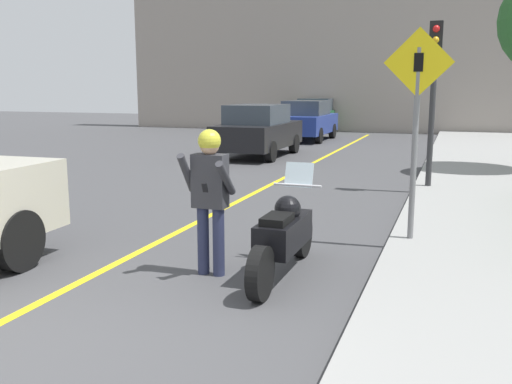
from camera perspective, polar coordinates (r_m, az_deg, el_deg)
name	(u,v)px	position (r m, az deg, el deg)	size (l,w,h in m)	color
ground_plane	(11,356)	(5.37, -23.32, -14.87)	(80.00, 80.00, 0.00)	#424244
road_center_line	(223,209)	(10.55, -3.37, -1.72)	(0.12, 36.00, 0.01)	yellow
building_backdrop	(390,44)	(29.77, 13.25, 14.24)	(28.00, 1.20, 8.70)	gray
motorcycle	(284,235)	(6.76, 2.81, -4.34)	(0.62, 2.29, 1.28)	black
person_biker	(210,187)	(6.69, -4.64, 0.53)	(0.59, 0.48, 1.74)	#282D4C
crossing_sign	(416,114)	(7.96, 15.72, 7.49)	(0.91, 0.08, 2.83)	slate
traffic_light	(434,72)	(12.49, 17.38, 11.35)	(0.26, 0.30, 3.38)	#2D2D30
parked_car_black	(258,130)	(18.57, 0.24, 6.20)	(1.88, 4.20, 1.68)	black
parked_car_blue	(307,120)	(24.45, 5.11, 7.17)	(1.88, 4.20, 1.68)	black
parked_car_green	(318,114)	(29.79, 6.22, 7.72)	(1.88, 4.20, 1.68)	black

